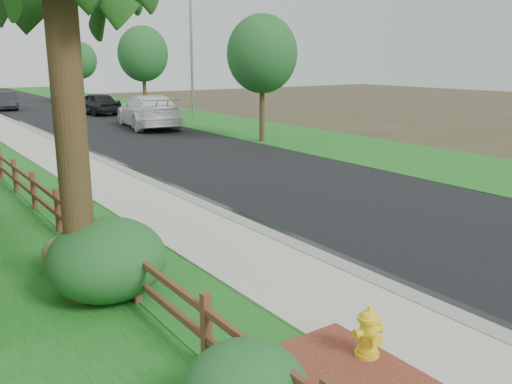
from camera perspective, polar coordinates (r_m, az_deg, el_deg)
ground at (r=9.64m, az=15.47°, el=-11.96°), size 120.00×120.00×0.00m
road at (r=42.21m, az=-19.06°, el=7.53°), size 8.00×90.00×0.02m
curb at (r=41.26m, az=-24.70°, el=6.97°), size 0.40×90.00×0.12m
wet_gutter at (r=41.33m, az=-24.22°, el=6.97°), size 0.50×90.00×0.00m
verge_far at (r=44.57m, az=-10.45°, el=8.37°), size 6.00×90.00×0.04m
brick_patch at (r=7.58m, az=10.26°, el=-18.79°), size 1.60×2.40×0.11m
ranch_fence at (r=12.74m, az=-18.75°, el=-2.83°), size 0.12×16.92×1.10m
fire_hydrant at (r=7.85m, az=11.72°, el=-14.38°), size 0.49×0.39×0.74m
white_suv at (r=33.89m, az=-11.23°, el=8.35°), size 3.87×7.21×1.99m
dark_car_mid at (r=42.96m, az=-16.50°, el=8.93°), size 2.69×5.07×1.64m
dark_car_far at (r=49.65m, az=-24.75°, el=8.72°), size 2.16×4.58×1.45m
streetlight at (r=39.84m, az=-7.09°, el=15.53°), size 2.13×0.81×9.43m
boulder at (r=11.60m, az=-19.12°, el=-5.88°), size 1.18×0.96×0.70m
shrub_b at (r=9.86m, az=-15.42°, el=-6.82°), size 2.66×2.66×1.44m
tree_near_right at (r=27.32m, az=0.65°, el=14.31°), size 3.47×3.47×6.25m
tree_mid_right at (r=40.00m, az=-11.82°, el=14.03°), size 3.52×3.52×6.38m
tree_far_right at (r=53.52m, az=-18.05°, el=13.02°), size 3.06×3.06×5.64m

